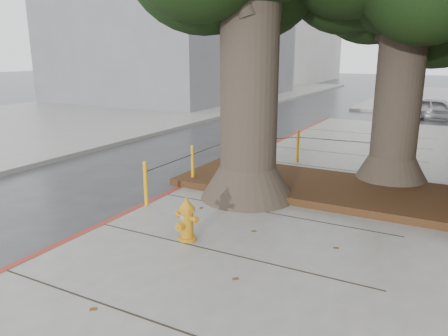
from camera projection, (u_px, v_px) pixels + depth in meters
The scene contains 10 objects.
ground at pixel (194, 254), 7.17m from camera, with size 140.00×140.00×0.00m, color #28282B.
sidewalk_opposite at pixel (64, 117), 22.08m from camera, with size 14.00×60.00×0.15m, color slate.
curb_red at pixel (178, 191), 10.20m from camera, with size 0.14×26.00×0.16m, color maroon.
planter_bed at pixel (317, 187), 10.03m from camera, with size 6.40×2.60×0.16m, color black.
building_far_grey at pixel (178, 13), 31.26m from camera, with size 12.00×16.00×12.00m, color slate.
building_far_white at pixel (273, 16), 51.39m from camera, with size 12.00×18.00×15.00m, color silver.
bollard_ring at pixel (256, 156), 11.13m from camera, with size 3.79×5.39×0.95m.
fire_hydrant at pixel (187, 220), 7.27m from camera, with size 0.40×0.37×0.74m.
car_silver at pixel (439, 109), 21.49m from camera, with size 1.28×3.19×1.09m, color #A4A3A8.
car_dark at pixel (210, 97), 26.55m from camera, with size 1.73×4.24×1.23m, color black.
Camera 1 is at (3.55, -5.56, 3.19)m, focal length 35.00 mm.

